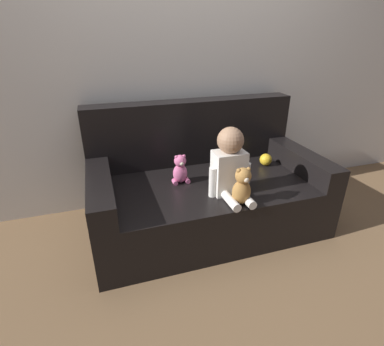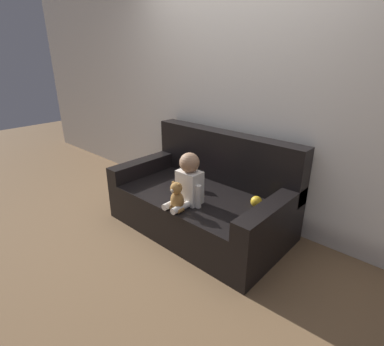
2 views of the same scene
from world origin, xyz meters
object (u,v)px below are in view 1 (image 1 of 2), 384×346
object	(u,v)px
toy_ball	(266,160)
person_baby	(230,165)
couch	(204,187)
teddy_bear_brown	(242,187)
plush_toy_side	(180,170)

from	to	relation	value
toy_ball	person_baby	bearing A→B (deg)	-145.20
couch	teddy_bear_brown	size ratio (longest dim) A/B	6.64
person_baby	plush_toy_side	size ratio (longest dim) A/B	2.12
teddy_bear_brown	plush_toy_side	world-z (taller)	teddy_bear_brown
couch	person_baby	distance (m)	0.43
plush_toy_side	toy_ball	distance (m)	0.77
teddy_bear_brown	toy_ball	xyz separation A→B (m)	(0.47, 0.50, -0.07)
plush_toy_side	toy_ball	bearing A→B (deg)	6.57
plush_toy_side	person_baby	bearing A→B (deg)	-42.57
teddy_bear_brown	person_baby	bearing A→B (deg)	95.26
couch	person_baby	xyz separation A→B (m)	(0.07, -0.30, 0.30)
teddy_bear_brown	couch	bearing A→B (deg)	100.47
plush_toy_side	teddy_bear_brown	bearing A→B (deg)	-55.06
couch	toy_ball	distance (m)	0.58
teddy_bear_brown	plush_toy_side	distance (m)	0.50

